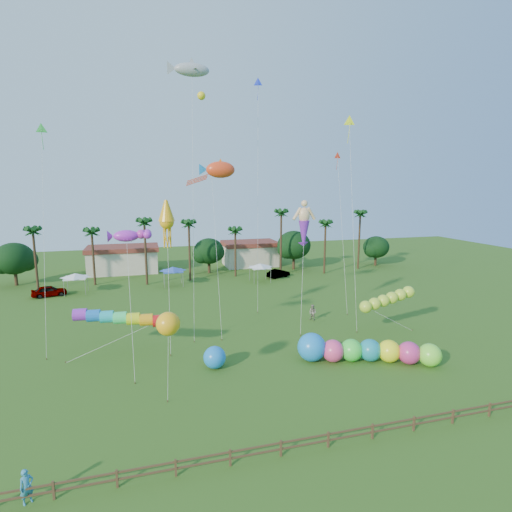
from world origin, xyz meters
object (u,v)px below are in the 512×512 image
object	(u,v)px
caterpillar_inflatable	(362,350)
blue_ball	(215,357)
spectator_a	(27,487)
car_a	(49,291)
car_b	(278,273)
spectator_b	(313,313)

from	to	relation	value
caterpillar_inflatable	blue_ball	bearing A→B (deg)	-169.52
spectator_a	blue_ball	distance (m)	16.82
car_a	spectator_a	world-z (taller)	spectator_a
car_a	car_b	world-z (taller)	car_a
spectator_b	blue_ball	size ratio (longest dim) A/B	0.97
spectator_a	car_a	bearing A→B (deg)	66.62
caterpillar_inflatable	blue_ball	world-z (taller)	caterpillar_inflatable
spectator_b	caterpillar_inflatable	xyz separation A→B (m)	(-0.33, -11.63, 0.13)
spectator_a	spectator_b	size ratio (longest dim) A/B	0.96
car_b	spectator_b	bearing A→B (deg)	146.97
car_a	spectator_b	bearing A→B (deg)	-135.52
car_b	spectator_b	distance (m)	22.72
spectator_a	caterpillar_inflatable	size ratio (longest dim) A/B	0.15
car_b	caterpillar_inflatable	world-z (taller)	caterpillar_inflatable
spectator_b	caterpillar_inflatable	bearing A→B (deg)	-32.95
spectator_b	spectator_a	bearing A→B (deg)	-80.15
car_b	spectator_a	size ratio (longest dim) A/B	2.37
car_b	caterpillar_inflatable	distance (m)	34.30
car_b	blue_ball	xyz separation A→B (m)	(-16.66, -31.73, 0.26)
blue_ball	car_b	bearing A→B (deg)	62.30
caterpillar_inflatable	car_a	bearing A→B (deg)	156.09
car_b	blue_ball	world-z (taller)	blue_ball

